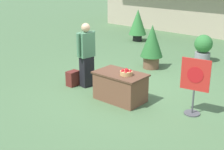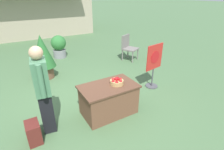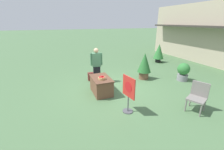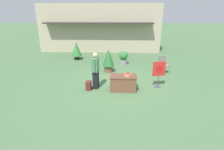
{
  "view_description": "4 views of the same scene",
  "coord_description": "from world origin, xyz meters",
  "px_view_note": "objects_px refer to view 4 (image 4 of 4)",
  "views": [
    {
      "loc": [
        4.84,
        -6.24,
        3.15
      ],
      "look_at": [
        -0.1,
        -0.36,
        0.48
      ],
      "focal_mm": 50.0,
      "sensor_mm": 36.0,
      "label": 1
    },
    {
      "loc": [
        -1.27,
        -3.56,
        2.57
      ],
      "look_at": [
        0.83,
        -0.04,
        0.63
      ],
      "focal_mm": 28.0,
      "sensor_mm": 36.0,
      "label": 2
    },
    {
      "loc": [
        6.14,
        -2.32,
        2.97
      ],
      "look_at": [
        0.22,
        -0.06,
        0.71
      ],
      "focal_mm": 24.0,
      "sensor_mm": 36.0,
      "label": 3
    },
    {
      "loc": [
        0.18,
        -8.31,
        3.48
      ],
      "look_at": [
        -0.14,
        -0.64,
        0.75
      ],
      "focal_mm": 28.0,
      "sensor_mm": 36.0,
      "label": 4
    }
  ],
  "objects_px": {
    "backpack": "(89,86)",
    "potted_plant_far_left": "(76,49)",
    "person_visitor": "(96,70)",
    "potted_plant_near_left": "(123,57)",
    "display_table": "(123,83)",
    "potted_plant_far_right": "(108,59)",
    "patio_chair": "(163,63)",
    "apple_basket": "(128,75)",
    "poster_board": "(159,73)"
  },
  "relations": [
    {
      "from": "person_visitor",
      "to": "potted_plant_far_right",
      "type": "distance_m",
      "value": 2.56
    },
    {
      "from": "display_table",
      "to": "potted_plant_far_left",
      "type": "distance_m",
      "value": 6.69
    },
    {
      "from": "potted_plant_far_right",
      "to": "potted_plant_near_left",
      "type": "bearing_deg",
      "value": 61.75
    },
    {
      "from": "person_visitor",
      "to": "poster_board",
      "type": "distance_m",
      "value": 3.07
    },
    {
      "from": "apple_basket",
      "to": "person_visitor",
      "type": "bearing_deg",
      "value": 172.73
    },
    {
      "from": "backpack",
      "to": "potted_plant_far_left",
      "type": "xyz_separation_m",
      "value": [
        -1.89,
        5.72,
        0.6
      ]
    },
    {
      "from": "display_table",
      "to": "potted_plant_near_left",
      "type": "bearing_deg",
      "value": 88.66
    },
    {
      "from": "display_table",
      "to": "backpack",
      "type": "distance_m",
      "value": 1.65
    },
    {
      "from": "backpack",
      "to": "patio_chair",
      "type": "relative_size",
      "value": 0.41
    },
    {
      "from": "patio_chair",
      "to": "display_table",
      "type": "bearing_deg",
      "value": -67.95
    },
    {
      "from": "potted_plant_near_left",
      "to": "apple_basket",
      "type": "bearing_deg",
      "value": -88.8
    },
    {
      "from": "patio_chair",
      "to": "potted_plant_far_right",
      "type": "relative_size",
      "value": 0.71
    },
    {
      "from": "potted_plant_far_left",
      "to": "potted_plant_far_right",
      "type": "distance_m",
      "value": 4.0
    },
    {
      "from": "backpack",
      "to": "patio_chair",
      "type": "xyz_separation_m",
      "value": [
        4.13,
        2.79,
        0.36
      ]
    },
    {
      "from": "potted_plant_near_left",
      "to": "potted_plant_far_left",
      "type": "bearing_deg",
      "value": 161.99
    },
    {
      "from": "person_visitor",
      "to": "poster_board",
      "type": "xyz_separation_m",
      "value": [
        3.05,
        0.26,
        -0.18
      ]
    },
    {
      "from": "apple_basket",
      "to": "potted_plant_near_left",
      "type": "bearing_deg",
      "value": 91.2
    },
    {
      "from": "apple_basket",
      "to": "backpack",
      "type": "height_order",
      "value": "apple_basket"
    },
    {
      "from": "person_visitor",
      "to": "potted_plant_far_left",
      "type": "bearing_deg",
      "value": 119.38
    },
    {
      "from": "potted_plant_near_left",
      "to": "backpack",
      "type": "bearing_deg",
      "value": -111.09
    },
    {
      "from": "display_table",
      "to": "person_visitor",
      "type": "bearing_deg",
      "value": 172.65
    },
    {
      "from": "potted_plant_far_left",
      "to": "apple_basket",
      "type": "bearing_deg",
      "value": -56.69
    },
    {
      "from": "display_table",
      "to": "potted_plant_far_right",
      "type": "relative_size",
      "value": 0.88
    },
    {
      "from": "patio_chair",
      "to": "potted_plant_far_right",
      "type": "bearing_deg",
      "value": -114.89
    },
    {
      "from": "person_visitor",
      "to": "poster_board",
      "type": "height_order",
      "value": "person_visitor"
    },
    {
      "from": "display_table",
      "to": "potted_plant_far_left",
      "type": "xyz_separation_m",
      "value": [
        -3.54,
        5.66,
        0.45
      ]
    },
    {
      "from": "potted_plant_far_right",
      "to": "patio_chair",
      "type": "bearing_deg",
      "value": 0.73
    },
    {
      "from": "display_table",
      "to": "apple_basket",
      "type": "bearing_deg",
      "value": -6.78
    },
    {
      "from": "apple_basket",
      "to": "potted_plant_far_right",
      "type": "relative_size",
      "value": 0.21
    },
    {
      "from": "backpack",
      "to": "potted_plant_near_left",
      "type": "distance_m",
      "value": 4.87
    },
    {
      "from": "person_visitor",
      "to": "potted_plant_near_left",
      "type": "height_order",
      "value": "person_visitor"
    },
    {
      "from": "person_visitor",
      "to": "patio_chair",
      "type": "relative_size",
      "value": 1.72
    },
    {
      "from": "person_visitor",
      "to": "display_table",
      "type": "bearing_deg",
      "value": 0.0
    },
    {
      "from": "poster_board",
      "to": "patio_chair",
      "type": "relative_size",
      "value": 1.27
    },
    {
      "from": "display_table",
      "to": "potted_plant_far_right",
      "type": "height_order",
      "value": "potted_plant_far_right"
    },
    {
      "from": "person_visitor",
      "to": "potted_plant_near_left",
      "type": "xyz_separation_m",
      "value": [
        1.42,
        4.31,
        -0.39
      ]
    },
    {
      "from": "poster_board",
      "to": "potted_plant_near_left",
      "type": "relative_size",
      "value": 1.36
    },
    {
      "from": "poster_board",
      "to": "patio_chair",
      "type": "bearing_deg",
      "value": 152.2
    },
    {
      "from": "apple_basket",
      "to": "potted_plant_far_left",
      "type": "xyz_separation_m",
      "value": [
        -3.74,
        5.69,
        0.03
      ]
    },
    {
      "from": "patio_chair",
      "to": "potted_plant_far_left",
      "type": "bearing_deg",
      "value": -141.54
    },
    {
      "from": "poster_board",
      "to": "patio_chair",
      "type": "height_order",
      "value": "poster_board"
    },
    {
      "from": "apple_basket",
      "to": "person_visitor",
      "type": "distance_m",
      "value": 1.53
    },
    {
      "from": "display_table",
      "to": "potted_plant_near_left",
      "type": "height_order",
      "value": "potted_plant_near_left"
    },
    {
      "from": "person_visitor",
      "to": "potted_plant_near_left",
      "type": "distance_m",
      "value": 4.55
    },
    {
      "from": "backpack",
      "to": "poster_board",
      "type": "relative_size",
      "value": 0.32
    },
    {
      "from": "potted_plant_far_right",
      "to": "potted_plant_near_left",
      "type": "distance_m",
      "value": 2.05
    },
    {
      "from": "backpack",
      "to": "patio_chair",
      "type": "distance_m",
      "value": 5.0
    },
    {
      "from": "potted_plant_far_right",
      "to": "potted_plant_near_left",
      "type": "relative_size",
      "value": 1.5
    },
    {
      "from": "display_table",
      "to": "potted_plant_far_left",
      "type": "bearing_deg",
      "value": 121.99
    },
    {
      "from": "backpack",
      "to": "poster_board",
      "type": "distance_m",
      "value": 3.45
    }
  ]
}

